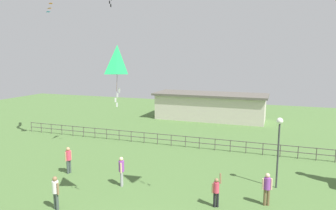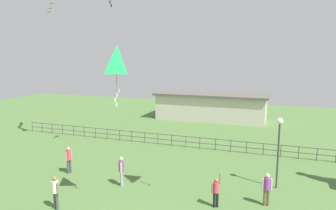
# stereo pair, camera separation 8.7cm
# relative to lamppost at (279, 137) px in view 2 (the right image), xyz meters

# --- Properties ---
(lamppost) EXTENTS (0.36, 0.36, 4.07)m
(lamppost) POSITION_rel_lamppost_xyz_m (0.00, 0.00, 0.00)
(lamppost) COLOR #38383D
(lamppost) RESTS_ON ground_plane
(person_0) EXTENTS (0.49, 0.31, 1.69)m
(person_0) POSITION_rel_lamppost_xyz_m (-10.09, -6.32, -2.02)
(person_0) COLOR #3F4C47
(person_0) RESTS_ON ground_plane
(person_1) EXTENTS (0.32, 0.49, 1.72)m
(person_1) POSITION_rel_lamppost_xyz_m (-8.42, -2.73, -2.00)
(person_1) COLOR #99999E
(person_1) RESTS_ON ground_plane
(person_2) EXTENTS (0.47, 0.28, 1.76)m
(person_2) POSITION_rel_lamppost_xyz_m (-2.79, -3.43, -2.11)
(person_2) COLOR black
(person_2) RESTS_ON ground_plane
(person_3) EXTENTS (0.32, 0.51, 1.72)m
(person_3) POSITION_rel_lamppost_xyz_m (-12.54, -2.14, -2.01)
(person_3) COLOR #3F4C47
(person_3) RESTS_ON ground_plane
(person_4) EXTENTS (0.49, 0.31, 1.69)m
(person_4) POSITION_rel_lamppost_xyz_m (-0.44, -2.41, -2.02)
(person_4) COLOR brown
(person_4) RESTS_ON ground_plane
(kite_2) EXTENTS (0.96, 1.12, 2.73)m
(kite_2) POSITION_rel_lamppost_xyz_m (-7.18, -5.11, 4.12)
(kite_2) COLOR #1EB759
(waterfront_railing) EXTENTS (36.03, 0.06, 0.95)m
(waterfront_railing) POSITION_rel_lamppost_xyz_m (-5.41, 5.87, -2.38)
(waterfront_railing) COLOR #4C4742
(waterfront_railing) RESTS_ON ground_plane
(pavilion_building) EXTENTS (13.07, 4.82, 3.10)m
(pavilion_building) POSITION_rel_lamppost_xyz_m (-7.67, 17.87, -1.42)
(pavilion_building) COLOR beige
(pavilion_building) RESTS_ON ground_plane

